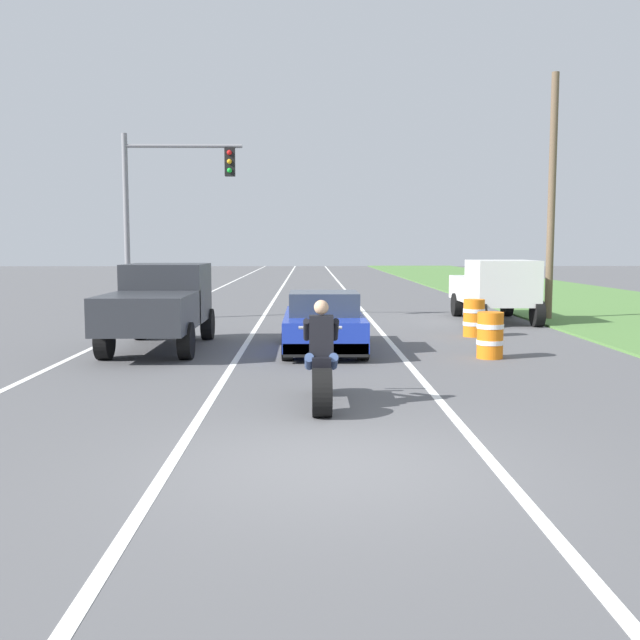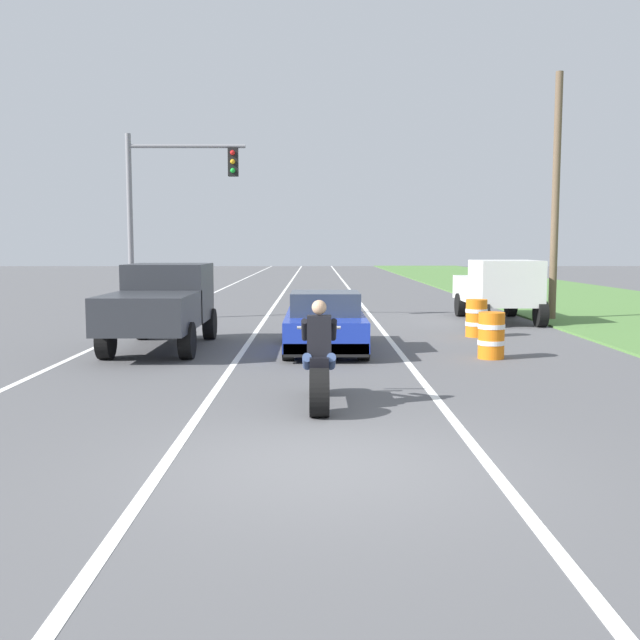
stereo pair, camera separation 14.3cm
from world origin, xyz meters
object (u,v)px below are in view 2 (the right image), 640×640
at_px(pickup_truck_left_lane_dark_grey, 162,302).
at_px(sports_car_blue, 325,323).
at_px(construction_barrel_nearest, 491,335).
at_px(construction_barrel_mid, 476,318).
at_px(motorcycle_with_rider, 319,368).
at_px(traffic_light_mast_near, 165,198).
at_px(pickup_truck_right_shoulder_white, 498,287).

bearing_deg(pickup_truck_left_lane_dark_grey, sports_car_blue, -4.05).
xyz_separation_m(pickup_truck_left_lane_dark_grey, construction_barrel_nearest, (7.41, -1.57, -0.60)).
bearing_deg(construction_barrel_nearest, construction_barrel_mid, 82.26).
xyz_separation_m(motorcycle_with_rider, sports_car_blue, (0.17, 6.03, 0.04)).
height_order(sports_car_blue, traffic_light_mast_near, traffic_light_mast_near).
distance_m(sports_car_blue, construction_barrel_mid, 4.77).
height_order(construction_barrel_nearest, construction_barrel_mid, same).
distance_m(traffic_light_mast_near, construction_barrel_nearest, 12.42).
xyz_separation_m(pickup_truck_right_shoulder_white, traffic_light_mast_near, (-10.74, 0.41, 2.84)).
distance_m(sports_car_blue, construction_barrel_nearest, 3.80).
bearing_deg(construction_barrel_mid, pickup_truck_right_shoulder_white, 68.71).
bearing_deg(pickup_truck_right_shoulder_white, motorcycle_with_rider, -114.88).
height_order(motorcycle_with_rider, sports_car_blue, motorcycle_with_rider).
relative_size(motorcycle_with_rider, traffic_light_mast_near, 0.37).
height_order(motorcycle_with_rider, traffic_light_mast_near, traffic_light_mast_near).
xyz_separation_m(traffic_light_mast_near, construction_barrel_nearest, (8.65, -8.22, -3.44)).
distance_m(sports_car_blue, pickup_truck_right_shoulder_white, 8.64).
bearing_deg(construction_barrel_nearest, traffic_light_mast_near, 136.44).
xyz_separation_m(motorcycle_with_rider, traffic_light_mast_near, (-4.92, 12.96, 3.35)).
relative_size(sports_car_blue, construction_barrel_nearest, 4.30).
distance_m(sports_car_blue, pickup_truck_left_lane_dark_grey, 3.88).
relative_size(motorcycle_with_rider, pickup_truck_right_shoulder_white, 0.46).
xyz_separation_m(traffic_light_mast_near, construction_barrel_mid, (9.16, -4.45, -3.44)).
relative_size(construction_barrel_nearest, construction_barrel_mid, 1.00).
height_order(motorcycle_with_rider, construction_barrel_nearest, motorcycle_with_rider).
bearing_deg(pickup_truck_left_lane_dark_grey, construction_barrel_nearest, -11.96).
bearing_deg(sports_car_blue, motorcycle_with_rider, -91.58).
height_order(motorcycle_with_rider, construction_barrel_mid, motorcycle_with_rider).
bearing_deg(construction_barrel_mid, traffic_light_mast_near, 154.08).
bearing_deg(motorcycle_with_rider, sports_car_blue, 88.42).
relative_size(pickup_truck_right_shoulder_white, construction_barrel_nearest, 4.80).
height_order(motorcycle_with_rider, pickup_truck_right_shoulder_white, pickup_truck_right_shoulder_white).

